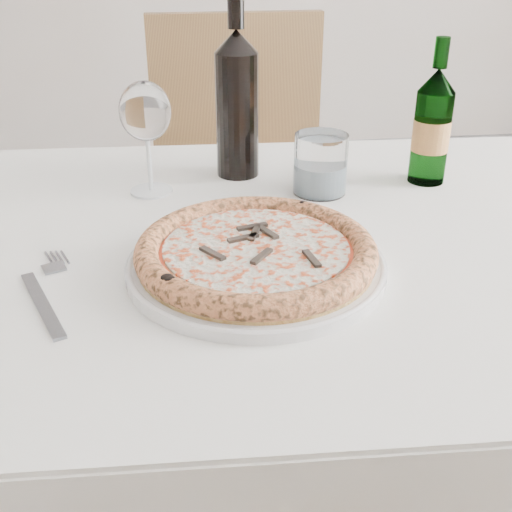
# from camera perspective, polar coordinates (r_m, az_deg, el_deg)

# --- Properties ---
(dining_table) EXTENTS (1.41, 0.87, 0.76)m
(dining_table) POSITION_cam_1_polar(r_m,az_deg,el_deg) (0.91, -0.81, -3.45)
(dining_table) COLOR brown
(dining_table) RESTS_ON floor
(chair_far) EXTENTS (0.46, 0.46, 0.93)m
(chair_far) POSITION_cam_1_polar(r_m,az_deg,el_deg) (1.73, -1.28, 7.22)
(chair_far) COLOR brown
(chair_far) RESTS_ON floor
(plate) EXTENTS (0.31, 0.31, 0.02)m
(plate) POSITION_cam_1_polar(r_m,az_deg,el_deg) (0.78, 0.00, -0.73)
(plate) COLOR white
(plate) RESTS_ON dining_table
(pizza) EXTENTS (0.29, 0.29, 0.03)m
(pizza) POSITION_cam_1_polar(r_m,az_deg,el_deg) (0.77, -0.00, 0.42)
(pizza) COLOR tan
(pizza) RESTS_ON plate
(fork) EXTENTS (0.07, 0.21, 0.00)m
(fork) POSITION_cam_1_polar(r_m,az_deg,el_deg) (0.77, -18.17, -3.10)
(fork) COLOR slate
(fork) RESTS_ON dining_table
(wine_glass) EXTENTS (0.08, 0.08, 0.17)m
(wine_glass) POSITION_cam_1_polar(r_m,az_deg,el_deg) (0.99, -9.81, 12.31)
(wine_glass) COLOR white
(wine_glass) RESTS_ON dining_table
(tumbler) EXTENTS (0.08, 0.08, 0.09)m
(tumbler) POSITION_cam_1_polar(r_m,az_deg,el_deg) (1.00, 5.73, 7.79)
(tumbler) COLOR white
(tumbler) RESTS_ON dining_table
(beer_bottle) EXTENTS (0.06, 0.06, 0.23)m
(beer_bottle) POSITION_cam_1_polar(r_m,az_deg,el_deg) (1.07, 15.38, 11.02)
(beer_bottle) COLOR #2B632D
(beer_bottle) RESTS_ON dining_table
(wine_bottle) EXTENTS (0.07, 0.07, 0.28)m
(wine_bottle) POSITION_cam_1_polar(r_m,az_deg,el_deg) (1.05, -1.70, 13.48)
(wine_bottle) COLOR black
(wine_bottle) RESTS_ON dining_table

